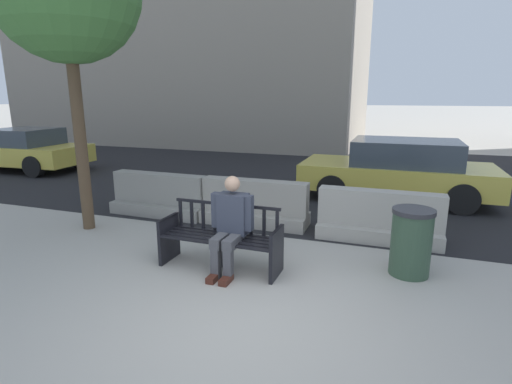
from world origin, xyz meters
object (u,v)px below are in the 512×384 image
at_px(seated_person, 230,223).
at_px(jersey_barrier_centre, 255,206).
at_px(car_taxi_near, 398,169).
at_px(jersey_barrier_right, 379,220).
at_px(street_bench, 221,240).
at_px(car_sedan_mid, 24,150).
at_px(trash_bin, 411,242).
at_px(jersey_barrier_left, 160,198).

height_order(seated_person, jersey_barrier_centre, seated_person).
bearing_deg(car_taxi_near, jersey_barrier_right, -95.02).
relative_size(street_bench, car_sedan_mid, 0.41).
height_order(jersey_barrier_centre, car_sedan_mid, car_sedan_mid).
height_order(seated_person, car_sedan_mid, car_sedan_mid).
relative_size(street_bench, seated_person, 1.29).
bearing_deg(seated_person, car_taxi_near, 66.79).
xyz_separation_m(jersey_barrier_right, trash_bin, (0.46, -1.24, 0.12)).
bearing_deg(trash_bin, jersey_barrier_centre, 153.31).
distance_m(jersey_barrier_left, jersey_barrier_right, 4.25).
bearing_deg(trash_bin, street_bench, -165.58).
relative_size(jersey_barrier_left, car_taxi_near, 0.47).
bearing_deg(jersey_barrier_right, car_taxi_near, 84.98).
distance_m(jersey_barrier_centre, trash_bin, 3.02).
distance_m(seated_person, jersey_barrier_left, 3.15).
relative_size(jersey_barrier_left, jersey_barrier_right, 1.01).
relative_size(street_bench, car_taxi_near, 0.40).
xyz_separation_m(seated_person, car_taxi_near, (2.11, 4.92, 0.01)).
xyz_separation_m(car_taxi_near, trash_bin, (0.20, -4.22, -0.24)).
bearing_deg(street_bench, car_taxi_near, 64.82).
height_order(jersey_barrier_left, car_taxi_near, car_taxi_near).
relative_size(seated_person, jersey_barrier_right, 0.66).
distance_m(jersey_barrier_right, car_sedan_mid, 11.44).
height_order(street_bench, seated_person, seated_person).
bearing_deg(jersey_barrier_centre, jersey_barrier_left, -178.76).
distance_m(car_taxi_near, trash_bin, 4.23).
bearing_deg(car_sedan_mid, jersey_barrier_left, -22.39).
xyz_separation_m(seated_person, jersey_barrier_right, (1.85, 1.94, -0.35)).
bearing_deg(car_sedan_mid, jersey_barrier_centre, -17.39).
xyz_separation_m(car_taxi_near, car_sedan_mid, (-11.33, -0.10, -0.04)).
xyz_separation_m(street_bench, car_taxi_near, (2.29, 4.86, 0.30)).
relative_size(seated_person, car_taxi_near, 0.31).
relative_size(jersey_barrier_centre, car_sedan_mid, 0.48).
height_order(car_taxi_near, trash_bin, car_taxi_near).
height_order(street_bench, jersey_barrier_right, street_bench).
relative_size(seated_person, trash_bin, 1.44).
bearing_deg(jersey_barrier_centre, trash_bin, -26.69).
height_order(jersey_barrier_left, trash_bin, trash_bin).
relative_size(car_taxi_near, trash_bin, 4.67).
xyz_separation_m(seated_person, jersey_barrier_centre, (-0.39, 2.05, -0.35)).
bearing_deg(jersey_barrier_left, jersey_barrier_centre, 1.24).
distance_m(street_bench, car_taxi_near, 5.38).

